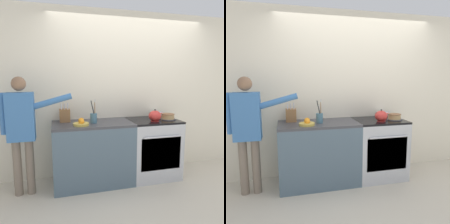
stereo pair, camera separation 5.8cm
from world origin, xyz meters
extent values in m
plane|color=beige|center=(0.00, 0.00, 0.00)|extent=(16.00, 16.00, 0.00)
cube|color=silver|center=(0.00, 0.66, 1.30)|extent=(8.00, 0.04, 2.60)
cube|color=#4C6070|center=(-0.67, 0.32, 0.44)|extent=(1.15, 0.64, 0.88)
cube|color=#3D3D42|center=(-0.67, 0.32, 0.90)|extent=(1.15, 0.64, 0.03)
cube|color=#B7BABF|center=(0.29, 0.32, 0.44)|extent=(0.76, 0.64, 0.89)
cube|color=black|center=(0.29, 0.01, 0.47)|extent=(0.62, 0.01, 0.49)
cylinder|color=#B7BABF|center=(0.29, -0.02, 0.73)|extent=(0.57, 0.02, 0.02)
cube|color=black|center=(0.29, 0.32, 0.90)|extent=(0.76, 0.64, 0.03)
cylinder|color=#4C4C51|center=(0.52, 0.26, 0.92)|extent=(0.24, 0.24, 0.01)
cylinder|color=tan|center=(0.52, 0.26, 0.95)|extent=(0.19, 0.19, 0.04)
cylinder|color=tan|center=(0.52, 0.26, 0.98)|extent=(0.19, 0.19, 0.04)
cylinder|color=brown|center=(0.52, 0.26, 1.01)|extent=(0.20, 0.20, 0.01)
cylinder|color=red|center=(0.26, 0.19, 0.92)|extent=(0.13, 0.13, 0.01)
ellipsoid|color=red|center=(0.26, 0.19, 1.00)|extent=(0.19, 0.19, 0.16)
cone|color=red|center=(0.35, 0.19, 1.03)|extent=(0.09, 0.04, 0.08)
sphere|color=black|center=(0.26, 0.19, 1.09)|extent=(0.02, 0.02, 0.02)
cylinder|color=#B7BABF|center=(0.45, 0.50, 0.96)|extent=(0.20, 0.20, 0.08)
torus|color=#B7BABF|center=(0.45, 0.50, 1.00)|extent=(0.21, 0.21, 0.01)
cube|color=olive|center=(-1.05, 0.49, 1.01)|extent=(0.15, 0.14, 0.19)
cylinder|color=#B2B2B7|center=(-1.09, 0.45, 1.15)|extent=(0.01, 0.04, 0.08)
cylinder|color=#B2B2B7|center=(-1.05, 0.45, 1.14)|extent=(0.01, 0.03, 0.07)
cylinder|color=#B2B2B7|center=(-1.00, 0.45, 1.16)|extent=(0.01, 0.04, 0.10)
cylinder|color=#B2B2B7|center=(-1.09, 0.48, 1.15)|extent=(0.01, 0.04, 0.09)
cylinder|color=#B2B2B7|center=(-1.05, 0.48, 1.15)|extent=(0.01, 0.04, 0.09)
cylinder|color=#B2B2B7|center=(-1.00, 0.48, 1.15)|extent=(0.01, 0.04, 0.09)
cylinder|color=#B2B2B7|center=(-1.09, 0.52, 1.14)|extent=(0.01, 0.03, 0.06)
cylinder|color=#B2B2B7|center=(-1.05, 0.52, 1.14)|extent=(0.01, 0.03, 0.07)
cylinder|color=#477084|center=(-0.65, 0.29, 0.99)|extent=(0.10, 0.10, 0.14)
cylinder|color=black|center=(-0.66, 0.27, 1.11)|extent=(0.06, 0.04, 0.28)
cylinder|color=#B7BABF|center=(-0.63, 0.30, 1.12)|extent=(0.02, 0.04, 0.30)
cylinder|color=#A37A51|center=(-0.63, 0.29, 1.09)|extent=(0.02, 0.04, 0.25)
cylinder|color=#B7BABF|center=(-0.64, 0.31, 1.10)|extent=(0.04, 0.03, 0.27)
cylinder|color=gold|center=(-0.85, 0.17, 0.94)|extent=(0.21, 0.21, 0.04)
sphere|color=orange|center=(-0.84, 0.16, 0.98)|extent=(0.07, 0.07, 0.07)
sphere|color=orange|center=(-0.84, 0.22, 0.98)|extent=(0.08, 0.08, 0.08)
sphere|color=orange|center=(-0.85, 0.16, 0.98)|extent=(0.07, 0.07, 0.07)
cylinder|color=#7A6B5B|center=(-1.70, 0.22, 0.38)|extent=(0.11, 0.11, 0.76)
cylinder|color=#7A6B5B|center=(-1.54, 0.22, 0.38)|extent=(0.11, 0.11, 0.76)
cube|color=#3D70AD|center=(-1.62, 0.22, 1.07)|extent=(0.34, 0.20, 0.62)
cylinder|color=#3D70AD|center=(-1.83, 0.22, 1.11)|extent=(0.08, 0.08, 0.53)
cylinder|color=#3D70AD|center=(-1.22, 0.22, 1.25)|extent=(0.53, 0.08, 0.21)
sphere|color=#846047|center=(-1.62, 0.22, 1.49)|extent=(0.18, 0.18, 0.18)
camera|label=1|loc=(-1.19, -2.75, 1.57)|focal=35.00mm
camera|label=2|loc=(-1.13, -2.77, 1.57)|focal=35.00mm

